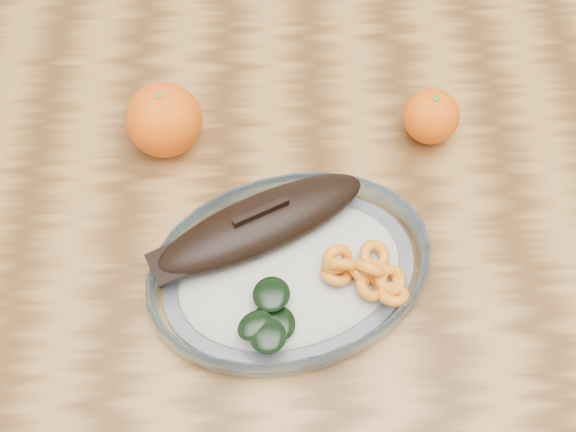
{
  "coord_description": "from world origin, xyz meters",
  "views": [
    {
      "loc": [
        -0.05,
        -0.34,
        1.41
      ],
      "look_at": [
        -0.04,
        0.05,
        0.77
      ],
      "focal_mm": 45.0,
      "sensor_mm": 36.0,
      "label": 1
    }
  ],
  "objects_px": {
    "dining_table": "(320,303)",
    "orange_right": "(431,116)",
    "plated_meal": "(289,267)",
    "orange_left": "(164,120)"
  },
  "relations": [
    {
      "from": "dining_table",
      "to": "orange_right",
      "type": "distance_m",
      "value": 0.25
    },
    {
      "from": "plated_meal",
      "to": "orange_left",
      "type": "bearing_deg",
      "value": 111.18
    },
    {
      "from": "dining_table",
      "to": "orange_left",
      "type": "height_order",
      "value": "orange_left"
    },
    {
      "from": "plated_meal",
      "to": "orange_left",
      "type": "xyz_separation_m",
      "value": [
        -0.13,
        0.17,
        0.02
      ]
    },
    {
      "from": "dining_table",
      "to": "plated_meal",
      "type": "xyz_separation_m",
      "value": [
        -0.04,
        -0.01,
        0.12
      ]
    },
    {
      "from": "plated_meal",
      "to": "orange_left",
      "type": "distance_m",
      "value": 0.22
    },
    {
      "from": "plated_meal",
      "to": "orange_right",
      "type": "xyz_separation_m",
      "value": [
        0.16,
        0.18,
        0.01
      ]
    },
    {
      "from": "orange_right",
      "to": "dining_table",
      "type": "bearing_deg",
      "value": -127.98
    },
    {
      "from": "dining_table",
      "to": "orange_right",
      "type": "bearing_deg",
      "value": 52.02
    },
    {
      "from": "orange_left",
      "to": "orange_right",
      "type": "relative_size",
      "value": 1.33
    }
  ]
}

